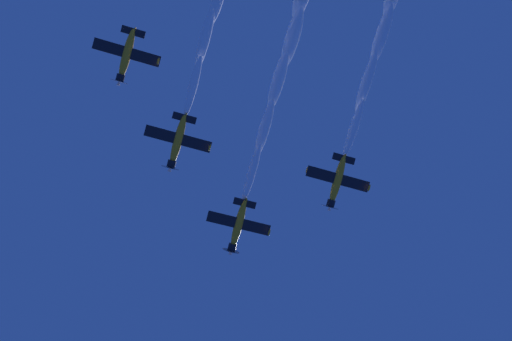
{
  "coord_description": "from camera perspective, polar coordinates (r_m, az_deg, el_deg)",
  "views": [
    {
      "loc": [
        -21.33,
        -1.06,
        1.75
      ],
      "look_at": [
        -7.97,
        -2.53,
        89.2
      ],
      "focal_mm": 44.38,
      "sensor_mm": 36.0,
      "label": 1
    }
  ],
  "objects": [
    {
      "name": "airplane_left_wingman",
      "position": [
        87.18,
        -7.09,
        2.54
      ],
      "size": [
        8.31,
        9.32,
        3.47
      ],
      "color": "orange"
    },
    {
      "name": "airplane_lead",
      "position": [
        90.26,
        -1.63,
        -5.06
      ],
      "size": [
        8.31,
        9.29,
        3.46
      ],
      "color": "orange"
    },
    {
      "name": "smoke_trail_lead",
      "position": [
        90.77,
        3.51,
        13.13
      ],
      "size": [
        42.12,
        8.96,
        5.54
      ],
      "color": "white"
    },
    {
      "name": "airplane_right_wingman",
      "position": [
        89.82,
        7.31,
        -1.06
      ],
      "size": [
        8.31,
        9.34,
        3.48
      ],
      "color": "orange"
    },
    {
      "name": "airplane_slot_tail",
      "position": [
        89.63,
        -11.61,
        10.06
      ],
      "size": [
        8.3,
        9.32,
        3.52
      ],
      "color": "orange"
    }
  ]
}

